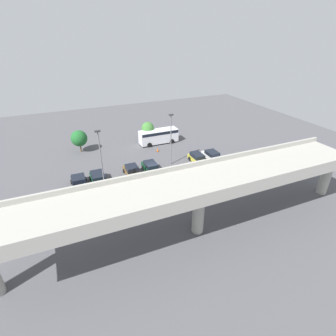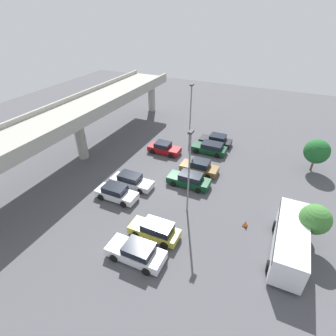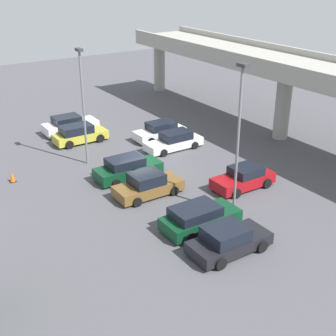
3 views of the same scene
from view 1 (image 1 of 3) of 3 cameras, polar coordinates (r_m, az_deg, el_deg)
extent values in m
plane|color=#4C4C51|center=(41.05, -3.18, -1.57)|extent=(88.96, 88.96, 0.00)
cube|color=#9E9B93|center=(26.99, 7.05, -3.46)|extent=(39.37, 6.15, 0.90)
cube|color=#9E9B93|center=(28.85, 4.25, 0.53)|extent=(39.37, 0.30, 0.55)
cube|color=#9E9B93|center=(24.55, 10.54, -5.24)|extent=(39.37, 0.30, 0.55)
cylinder|color=#9E9B93|center=(41.22, 31.21, -1.24)|extent=(1.31, 1.31, 5.76)
cylinder|color=#9E9B93|center=(28.85, 6.66, -9.12)|extent=(1.31, 1.31, 5.76)
cube|color=silver|center=(45.99, 9.73, 2.27)|extent=(1.95, 4.79, 0.79)
cube|color=black|center=(45.94, 9.59, 3.22)|extent=(1.79, 2.32, 0.61)
cylinder|color=black|center=(45.53, 11.76, 1.46)|extent=(0.22, 0.68, 0.68)
cylinder|color=black|center=(44.49, 9.64, 1.02)|extent=(0.22, 0.68, 0.68)
cylinder|color=black|center=(47.72, 9.77, 2.92)|extent=(0.22, 0.68, 0.68)
cylinder|color=black|center=(46.73, 7.71, 2.53)|extent=(0.22, 0.68, 0.68)
cube|color=gold|center=(44.85, 6.57, 1.76)|extent=(1.75, 4.51, 0.69)
cube|color=black|center=(44.82, 6.40, 2.72)|extent=(1.61, 2.63, 0.68)
cylinder|color=black|center=(44.30, 8.45, 1.00)|extent=(0.22, 0.70, 0.70)
cylinder|color=black|center=(43.45, 6.42, 0.58)|extent=(0.22, 0.70, 0.70)
cylinder|color=black|center=(46.43, 6.67, 2.44)|extent=(0.22, 0.70, 0.70)
cylinder|color=black|center=(45.63, 4.71, 2.06)|extent=(0.22, 0.70, 0.70)
cube|color=silver|center=(38.91, 7.00, -2.61)|extent=(1.77, 4.50, 0.71)
cube|color=black|center=(38.46, 7.18, -1.86)|extent=(1.63, 2.37, 0.63)
cylinder|color=black|center=(39.65, 4.85, -2.20)|extent=(0.22, 0.69, 0.69)
cylinder|color=black|center=(40.45, 7.13, -1.67)|extent=(0.22, 0.69, 0.69)
cylinder|color=black|center=(37.59, 6.84, -4.14)|extent=(0.22, 0.69, 0.69)
cylinder|color=black|center=(38.43, 9.20, -3.54)|extent=(0.22, 0.69, 0.69)
cube|color=silver|center=(38.05, 3.37, -3.28)|extent=(1.71, 4.89, 0.65)
cube|color=black|center=(37.54, 3.55, -2.58)|extent=(1.58, 2.43, 0.67)
cylinder|color=black|center=(38.98, 1.20, -2.73)|extent=(0.22, 0.60, 0.60)
cylinder|color=black|center=(39.66, 3.52, -2.21)|extent=(0.22, 0.60, 0.60)
cylinder|color=black|center=(36.67, 3.19, -4.95)|extent=(0.22, 0.60, 0.60)
cylinder|color=black|center=(37.38, 5.61, -4.35)|extent=(0.22, 0.60, 0.60)
cube|color=#0C381E|center=(41.64, -3.64, -0.24)|extent=(1.85, 4.80, 0.78)
cube|color=black|center=(41.52, -3.78, 0.77)|extent=(1.70, 2.51, 0.63)
cylinder|color=black|center=(40.83, -1.66, -1.20)|extent=(0.22, 0.62, 0.62)
cylinder|color=black|center=(40.26, -4.16, -1.72)|extent=(0.22, 0.62, 0.62)
cylinder|color=black|center=(43.28, -3.14, 0.55)|extent=(0.22, 0.62, 0.62)
cylinder|color=black|center=(42.75, -5.51, 0.09)|extent=(0.22, 0.62, 0.62)
cube|color=brown|center=(41.04, -7.78, -0.99)|extent=(1.91, 4.55, 0.69)
cube|color=black|center=(40.81, -7.89, -0.03)|extent=(1.76, 2.09, 0.74)
cylinder|color=black|center=(40.18, -5.85, -1.87)|extent=(0.22, 0.61, 0.61)
cylinder|color=black|center=(39.74, -8.53, -2.42)|extent=(0.22, 0.61, 0.61)
cylinder|color=black|center=(42.56, -7.05, -0.14)|extent=(0.22, 0.61, 0.61)
cylinder|color=black|center=(42.14, -9.58, -0.64)|extent=(0.22, 0.61, 0.61)
cube|color=maroon|center=(35.55, -9.05, -5.97)|extent=(1.84, 4.41, 0.74)
cube|color=black|center=(35.01, -9.03, -5.25)|extent=(1.69, 2.02, 0.60)
cylinder|color=black|center=(36.64, -11.02, -5.44)|extent=(0.22, 0.68, 0.68)
cylinder|color=black|center=(36.97, -8.19, -4.85)|extent=(0.22, 0.68, 0.68)
cylinder|color=black|center=(34.41, -9.93, -7.76)|extent=(0.22, 0.68, 0.68)
cylinder|color=black|center=(34.76, -6.92, -7.10)|extent=(0.22, 0.68, 0.68)
cube|color=#0C381E|center=(39.85, -14.84, -2.61)|extent=(1.98, 4.65, 0.73)
cube|color=black|center=(39.89, -15.06, -1.52)|extent=(1.82, 2.74, 0.58)
cylinder|color=black|center=(38.83, -12.97, -3.59)|extent=(0.22, 0.68, 0.68)
cylinder|color=black|center=(38.63, -15.89, -4.17)|extent=(0.22, 0.68, 0.68)
cylinder|color=black|center=(41.32, -13.80, -1.66)|extent=(0.22, 0.68, 0.68)
cylinder|color=black|center=(41.12, -16.55, -2.19)|extent=(0.22, 0.68, 0.68)
cube|color=black|center=(39.82, -18.71, -3.31)|extent=(1.99, 4.53, 0.65)
cube|color=black|center=(39.77, -18.91, -2.26)|extent=(1.83, 2.17, 0.70)
cylinder|color=black|center=(38.74, -16.95, -4.24)|extent=(0.22, 0.67, 0.67)
cylinder|color=black|center=(38.68, -19.91, -4.81)|extent=(0.22, 0.67, 0.67)
cylinder|color=black|center=(41.18, -17.52, -2.31)|extent=(0.22, 0.67, 0.67)
cylinder|color=black|center=(41.12, -20.30, -2.84)|extent=(0.22, 0.67, 0.67)
cube|color=silver|center=(52.27, -2.07, 6.96)|extent=(7.65, 2.36, 2.50)
cube|color=black|center=(51.95, -2.09, 7.88)|extent=(7.50, 2.41, 0.55)
cylinder|color=black|center=(50.85, -4.04, 5.02)|extent=(0.91, 0.29, 0.91)
cylinder|color=black|center=(52.95, -4.93, 5.94)|extent=(0.91, 0.29, 0.91)
cylinder|color=black|center=(52.48, 0.86, 5.84)|extent=(0.91, 0.29, 0.91)
cylinder|color=black|center=(54.52, -0.19, 6.71)|extent=(0.91, 0.29, 0.91)
cylinder|color=slate|center=(35.60, -14.21, 0.84)|extent=(0.16, 0.16, 8.95)
cube|color=#333338|center=(33.83, -15.11, 7.76)|extent=(0.70, 0.35, 0.20)
cylinder|color=slate|center=(42.60, 0.64, 5.93)|extent=(0.16, 0.16, 8.45)
cube|color=#333338|center=(41.18, 0.67, 11.52)|extent=(0.70, 0.35, 0.20)
cylinder|color=brown|center=(53.21, -4.36, 6.62)|extent=(0.24, 0.24, 1.85)
sphere|color=#3D7533|center=(52.53, -4.44, 8.63)|extent=(2.48, 2.48, 2.48)
cylinder|color=brown|center=(51.27, -18.46, 4.11)|extent=(0.24, 0.24, 1.42)
sphere|color=#1E5B28|center=(50.56, -18.79, 6.13)|extent=(2.93, 2.93, 2.93)
cube|color=black|center=(49.09, -2.27, 3.65)|extent=(0.44, 0.44, 0.04)
cone|color=#EA590F|center=(48.96, -2.28, 4.00)|extent=(0.40, 0.40, 0.70)
camera|label=2|loc=(55.31, 17.55, 24.25)|focal=28.00mm
camera|label=3|loc=(51.33, -41.52, 14.65)|focal=50.00mm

